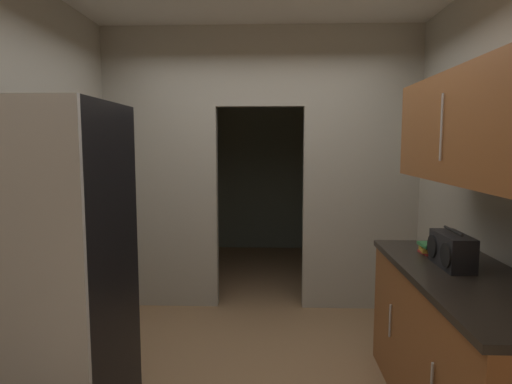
{
  "coord_description": "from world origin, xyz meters",
  "views": [
    {
      "loc": [
        0.13,
        -2.83,
        1.65
      ],
      "look_at": [
        -0.0,
        0.45,
        1.29
      ],
      "focal_mm": 30.95,
      "sensor_mm": 36.0,
      "label": 1
    }
  ],
  "objects": [
    {
      "name": "lower_cabinet_run",
      "position": [
        1.22,
        -0.38,
        0.46
      ],
      "size": [
        0.65,
        1.76,
        0.92
      ],
      "color": "brown",
      "rests_on": "ground"
    },
    {
      "name": "kitchen_partition",
      "position": [
        0.0,
        1.54,
        1.48
      ],
      "size": [
        3.09,
        0.12,
        2.77
      ],
      "color": "#ADA899",
      "rests_on": "ground"
    },
    {
      "name": "book_stack",
      "position": [
        1.18,
        0.09,
        0.96
      ],
      "size": [
        0.14,
        0.16,
        0.07
      ],
      "color": "red",
      "rests_on": "lower_cabinet_run"
    },
    {
      "name": "upper_cabinet_counterside",
      "position": [
        1.22,
        -0.38,
        1.74
      ],
      "size": [
        0.36,
        1.58,
        0.61
      ],
      "color": "brown"
    },
    {
      "name": "adjoining_room_shell",
      "position": [
        0.0,
        3.3,
        1.39
      ],
      "size": [
        3.09,
        2.6,
        2.77
      ],
      "color": "gray",
      "rests_on": "ground"
    },
    {
      "name": "boombox",
      "position": [
        1.19,
        -0.23,
        1.02
      ],
      "size": [
        0.16,
        0.36,
        0.23
      ],
      "color": "black",
      "rests_on": "lower_cabinet_run"
    },
    {
      "name": "refrigerator",
      "position": [
        -1.1,
        -0.53,
        0.94
      ],
      "size": [
        0.75,
        0.8,
        1.87
      ],
      "color": "black",
      "rests_on": "ground"
    }
  ]
}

